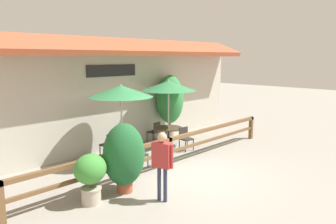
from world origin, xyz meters
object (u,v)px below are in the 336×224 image
patio_umbrella_middle (168,86)px  chair_middle_wallside (155,131)px  dining_table_middle (168,131)px  pedestrian (162,157)px  patio_umbrella_near (121,91)px  chair_near_wallside (109,144)px  chair_near_streetside (138,153)px  potted_plant_corner_fern (170,100)px  chair_middle_streetside (185,137)px  potted_plant_entrance_palm (90,174)px  dining_table_near (122,145)px  potted_plant_broad_leaf (124,156)px

patio_umbrella_middle → chair_middle_wallside: 2.08m
dining_table_middle → pedestrian: bearing=-138.0°
patio_umbrella_near → chair_near_wallside: 2.07m
chair_near_streetside → potted_plant_corner_fern: bearing=19.9°
chair_middle_streetside → potted_plant_entrance_palm: bearing=-153.5°
chair_near_wallside → chair_middle_wallside: 2.52m
dining_table_near → patio_umbrella_middle: bearing=6.2°
patio_umbrella_near → chair_middle_streetside: 3.27m
chair_middle_wallside → potted_plant_broad_leaf: (-4.02, -3.04, 0.49)m
dining_table_near → chair_near_streetside: 0.81m
chair_near_streetside → chair_near_wallside: bearing=79.5°
chair_middle_wallside → patio_umbrella_near: bearing=16.8°
potted_plant_entrance_palm → potted_plant_corner_fern: potted_plant_corner_fern is taller
dining_table_middle → potted_plant_entrance_palm: potted_plant_entrance_palm is taller
chair_middle_wallside → potted_plant_corner_fern: 1.49m
dining_table_near → pedestrian: size_ratio=0.63×
chair_middle_streetside → potted_plant_entrance_palm: 5.26m
chair_near_wallside → potted_plant_corner_fern: 3.62m
pedestrian → dining_table_middle: bearing=-62.0°
dining_table_near → chair_middle_wallside: size_ratio=1.26×
chair_near_streetside → patio_umbrella_middle: (2.54, 1.08, 1.91)m
dining_table_middle → potted_plant_corner_fern: (0.93, 0.80, 1.05)m
potted_plant_entrance_palm → chair_near_wallside: bearing=47.4°
potted_plant_entrance_palm → chair_middle_wallside: bearing=31.0°
patio_umbrella_middle → chair_middle_wallside: size_ratio=3.04×
chair_middle_wallside → potted_plant_broad_leaf: size_ratio=0.47×
patio_umbrella_middle → chair_middle_streetside: 2.08m
chair_near_wallside → potted_plant_entrance_palm: bearing=41.0°
chair_near_wallside → chair_near_streetside: bearing=81.7°
dining_table_near → chair_middle_wallside: bearing=23.1°
patio_umbrella_middle → chair_middle_streetside: (0.08, -0.81, -1.91)m
patio_umbrella_near → chair_near_wallside: patio_umbrella_near is taller
chair_near_streetside → chair_middle_wallside: (2.56, 1.89, 0.00)m
dining_table_near → dining_table_middle: (2.52, 0.28, 0.00)m
potted_plant_entrance_palm → chair_near_streetside: bearing=24.6°
chair_near_streetside → potted_plant_corner_fern: size_ratio=0.32×
chair_middle_wallside → chair_middle_streetside: bearing=85.5°
dining_table_near → chair_middle_streetside: (2.60, -0.54, -0.13)m
chair_near_wallside → dining_table_middle: bearing=161.6°
potted_plant_entrance_palm → potted_plant_broad_leaf: (1.00, -0.03, 0.24)m
chair_middle_streetside → dining_table_near: bearing=179.6°
potted_plant_corner_fern → dining_table_near: bearing=-162.6°
pedestrian → chair_near_wallside: bearing=-31.6°
patio_umbrella_near → dining_table_middle: 3.10m
patio_umbrella_near → chair_near_streetside: (-0.02, -0.80, -1.91)m
chair_near_streetside → patio_umbrella_middle: patio_umbrella_middle is taller
chair_near_wallside → patio_umbrella_middle: bearing=161.6°
dining_table_near → potted_plant_broad_leaf: 2.47m
dining_table_middle → chair_middle_streetside: bearing=-84.6°
potted_plant_corner_fern → chair_middle_wallside: bearing=179.6°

